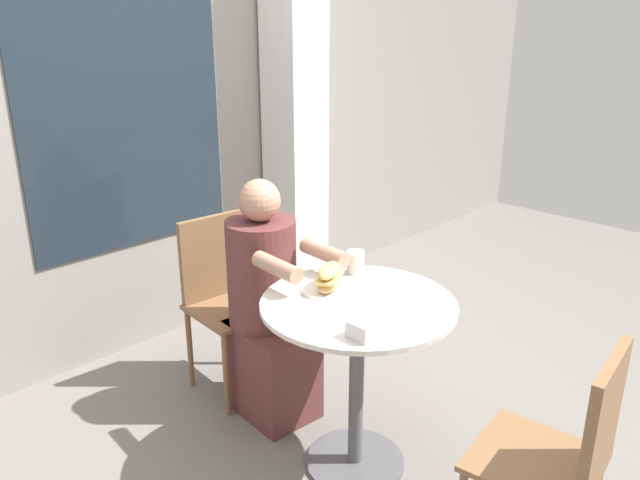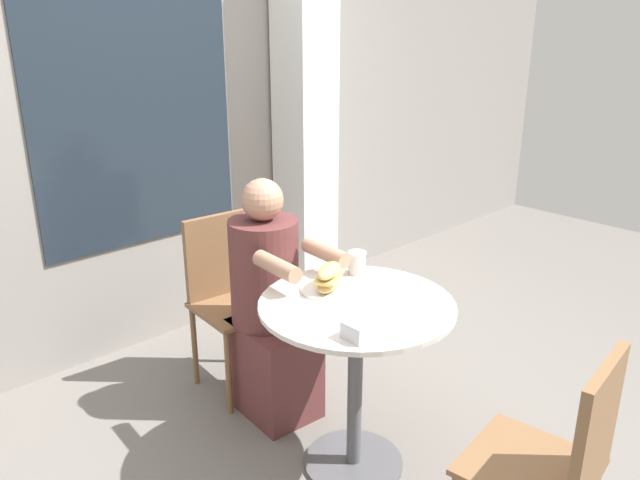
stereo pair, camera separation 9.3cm
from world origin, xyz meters
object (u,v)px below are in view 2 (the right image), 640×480
(sandwich_on_plate, at_px, (328,280))
(cafe_table, at_px, (356,348))
(drink_cup, at_px, (357,263))
(seated_diner, at_px, (270,315))
(diner_chair, at_px, (227,286))
(empty_chair_across, at_px, (562,457))

(sandwich_on_plate, bearing_deg, cafe_table, -89.08)
(drink_cup, bearing_deg, seated_diner, 118.89)
(diner_chair, relative_size, empty_chair_across, 1.00)
(diner_chair, xyz_separation_m, sandwich_on_plate, (-0.03, -0.74, 0.27))
(drink_cup, bearing_deg, diner_chair, 104.82)
(empty_chair_across, bearing_deg, seated_diner, 82.55)
(seated_diner, bearing_deg, drink_cup, 123.55)
(drink_cup, bearing_deg, empty_chair_across, -100.67)
(diner_chair, bearing_deg, cafe_table, 93.22)
(cafe_table, height_order, seated_diner, seated_diner)
(seated_diner, distance_m, empty_chair_across, 1.40)
(drink_cup, bearing_deg, sandwich_on_plate, -168.24)
(drink_cup, bearing_deg, cafe_table, -136.49)
(diner_chair, bearing_deg, seated_diner, 92.97)
(seated_diner, bearing_deg, sandwich_on_plate, 92.52)
(diner_chair, xyz_separation_m, seated_diner, (-0.01, -0.35, -0.03))
(diner_chair, distance_m, seated_diner, 0.35)
(diner_chair, bearing_deg, sandwich_on_plate, 92.73)
(diner_chair, relative_size, sandwich_on_plate, 3.85)
(cafe_table, bearing_deg, seated_diner, 88.71)
(cafe_table, distance_m, diner_chair, 0.90)
(cafe_table, bearing_deg, drink_cup, 43.51)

